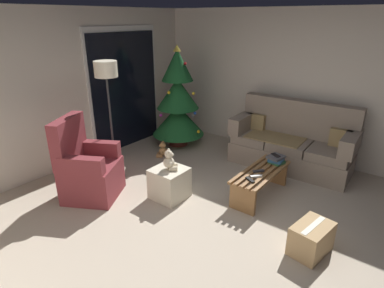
% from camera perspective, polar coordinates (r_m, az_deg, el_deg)
% --- Properties ---
extents(ground_plane, '(7.00, 7.00, 0.00)m').
position_cam_1_polar(ground_plane, '(3.81, 4.83, -16.24)').
color(ground_plane, '#B2A38E').
extents(wall_back, '(5.72, 0.12, 2.50)m').
position_cam_1_polar(wall_back, '(5.41, -23.22, 8.42)').
color(wall_back, beige).
rests_on(wall_back, ground).
extents(wall_right, '(0.12, 6.00, 2.50)m').
position_cam_1_polar(wall_right, '(5.74, 21.32, 9.38)').
color(wall_right, beige).
rests_on(wall_right, ground).
extents(patio_door_frame, '(1.60, 0.02, 2.20)m').
position_cam_1_polar(patio_door_frame, '(6.12, -11.87, 9.66)').
color(patio_door_frame, silver).
rests_on(patio_door_frame, ground).
extents(patio_door_glass, '(1.50, 0.02, 2.10)m').
position_cam_1_polar(patio_door_glass, '(6.12, -11.72, 9.18)').
color(patio_door_glass, black).
rests_on(patio_door_glass, ground).
extents(couch, '(0.87, 1.97, 1.08)m').
position_cam_1_polar(couch, '(5.51, 17.42, 0.11)').
color(couch, gray).
rests_on(couch, ground).
extents(coffee_table, '(1.10, 0.40, 0.39)m').
position_cam_1_polar(coffee_table, '(4.53, 12.14, -6.15)').
color(coffee_table, olive).
rests_on(coffee_table, ground).
extents(remote_graphite, '(0.15, 0.14, 0.02)m').
position_cam_1_polar(remote_graphite, '(4.42, 11.80, -4.76)').
color(remote_graphite, '#333338').
rests_on(remote_graphite, coffee_table).
extents(remote_white, '(0.15, 0.14, 0.02)m').
position_cam_1_polar(remote_white, '(4.28, 11.40, -5.68)').
color(remote_white, silver).
rests_on(remote_white, coffee_table).
extents(remote_black, '(0.11, 0.16, 0.02)m').
position_cam_1_polar(remote_black, '(4.18, 10.34, -6.33)').
color(remote_black, black).
rests_on(remote_black, coffee_table).
extents(book_stack, '(0.26, 0.24, 0.11)m').
position_cam_1_polar(book_stack, '(4.71, 14.82, -2.68)').
color(book_stack, '#337042').
rests_on(book_stack, coffee_table).
extents(cell_phone, '(0.13, 0.16, 0.01)m').
position_cam_1_polar(cell_phone, '(4.71, 14.74, -1.92)').
color(cell_phone, black).
rests_on(cell_phone, book_stack).
extents(christmas_tree, '(0.99, 1.00, 1.89)m').
position_cam_1_polar(christmas_tree, '(6.04, -2.55, 7.41)').
color(christmas_tree, '#4C1E19').
rests_on(christmas_tree, ground).
extents(armchair, '(0.93, 0.94, 1.13)m').
position_cam_1_polar(armchair, '(4.60, -18.16, -4.36)').
color(armchair, maroon).
rests_on(armchair, ground).
extents(floor_lamp, '(0.32, 0.32, 1.78)m').
position_cam_1_polar(floor_lamp, '(4.69, -14.98, 10.80)').
color(floor_lamp, '#2D2D30').
rests_on(floor_lamp, ground).
extents(ottoman, '(0.44, 0.44, 0.43)m').
position_cam_1_polar(ottoman, '(4.42, -4.05, -7.00)').
color(ottoman, beige).
rests_on(ottoman, ground).
extents(teddy_bear_cream, '(0.21, 0.22, 0.29)m').
position_cam_1_polar(teddy_bear_cream, '(4.27, -4.03, -3.04)').
color(teddy_bear_cream, beige).
rests_on(teddy_bear_cream, ottoman).
extents(teddy_bear_honey_by_tree, '(0.21, 0.22, 0.29)m').
position_cam_1_polar(teddy_bear_honey_by_tree, '(5.73, -5.30, -1.11)').
color(teddy_bear_honey_by_tree, tan).
rests_on(teddy_bear_honey_by_tree, ground).
extents(cardboard_box_taped_mid_floor, '(0.51, 0.38, 0.33)m').
position_cam_1_polar(cardboard_box_taped_mid_floor, '(3.73, 20.54, -15.56)').
color(cardboard_box_taped_mid_floor, tan).
rests_on(cardboard_box_taped_mid_floor, ground).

